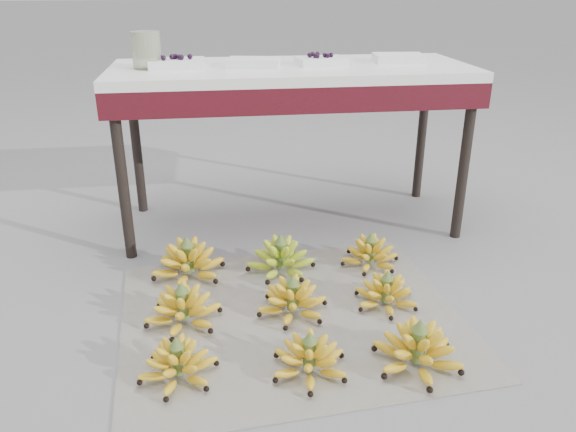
{
  "coord_description": "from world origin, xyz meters",
  "views": [
    {
      "loc": [
        -0.36,
        -1.69,
        1.19
      ],
      "look_at": [
        -0.08,
        0.33,
        0.31
      ],
      "focal_mm": 35.0,
      "sensor_mm": 36.0,
      "label": 1
    }
  ],
  "objects": [
    {
      "name": "glass_jar",
      "position": [
        -0.63,
        0.94,
        0.88
      ],
      "size": [
        0.13,
        0.13,
        0.16
      ],
      "primitive_type": "cylinder",
      "rotation": [
        0.0,
        0.0,
        -0.05
      ],
      "color": "beige",
      "rests_on": "vendor_table"
    },
    {
      "name": "bunch_back_left",
      "position": [
        -0.49,
        0.44,
        0.07
      ],
      "size": [
        0.32,
        0.32,
        0.19
      ],
      "rotation": [
        0.0,
        0.0,
        -0.03
      ],
      "color": "yellow",
      "rests_on": "newspaper_mat"
    },
    {
      "name": "tray_far_right",
      "position": [
        0.55,
        0.98,
        0.82
      ],
      "size": [
        0.25,
        0.19,
        0.04
      ],
      "color": "white",
      "rests_on": "vendor_table"
    },
    {
      "name": "bunch_mid_left",
      "position": [
        -0.5,
        0.09,
        0.06
      ],
      "size": [
        0.32,
        0.32,
        0.17
      ],
      "rotation": [
        0.0,
        0.0,
        0.15
      ],
      "color": "yellow",
      "rests_on": "newspaper_mat"
    },
    {
      "name": "bunch_front_left",
      "position": [
        -0.5,
        -0.22,
        0.06
      ],
      "size": [
        0.26,
        0.26,
        0.15
      ],
      "rotation": [
        0.0,
        0.0,
        0.04
      ],
      "color": "yellow",
      "rests_on": "newspaper_mat"
    },
    {
      "name": "tray_far_left",
      "position": [
        -0.5,
        0.94,
        0.82
      ],
      "size": [
        0.25,
        0.18,
        0.06
      ],
      "color": "white",
      "rests_on": "vendor_table"
    },
    {
      "name": "bunch_back_center",
      "position": [
        -0.09,
        0.43,
        0.07
      ],
      "size": [
        0.38,
        0.38,
        0.18
      ],
      "rotation": [
        0.0,
        0.0,
        -0.38
      ],
      "color": "#89B322",
      "rests_on": "newspaper_mat"
    },
    {
      "name": "bunch_front_right",
      "position": [
        0.27,
        -0.26,
        0.07
      ],
      "size": [
        0.32,
        0.32,
        0.18
      ],
      "rotation": [
        0.0,
        0.0,
        0.09
      ],
      "color": "yellow",
      "rests_on": "newspaper_mat"
    },
    {
      "name": "bunch_front_center",
      "position": [
        -0.09,
        -0.25,
        0.06
      ],
      "size": [
        0.28,
        0.28,
        0.16
      ],
      "rotation": [
        0.0,
        0.0,
        0.1
      ],
      "color": "yellow",
      "rests_on": "newspaper_mat"
    },
    {
      "name": "bunch_mid_right",
      "position": [
        0.27,
        0.11,
        0.06
      ],
      "size": [
        0.25,
        0.25,
        0.15
      ],
      "rotation": [
        0.0,
        0.0,
        0.01
      ],
      "color": "yellow",
      "rests_on": "newspaper_mat"
    },
    {
      "name": "tray_left",
      "position": [
        -0.15,
        0.93,
        0.82
      ],
      "size": [
        0.26,
        0.21,
        0.04
      ],
      "color": "white",
      "rests_on": "vendor_table"
    },
    {
      "name": "bunch_back_right",
      "position": [
        0.3,
        0.43,
        0.06
      ],
      "size": [
        0.33,
        0.33,
        0.16
      ],
      "rotation": [
        0.0,
        0.0,
        -0.37
      ],
      "color": "yellow",
      "rests_on": "newspaper_mat"
    },
    {
      "name": "bunch_mid_center",
      "position": [
        -0.09,
        0.1,
        0.06
      ],
      "size": [
        0.28,
        0.28,
        0.16
      ],
      "rotation": [
        0.0,
        0.0,
        0.06
      ],
      "color": "yellow",
      "rests_on": "newspaper_mat"
    },
    {
      "name": "ground",
      "position": [
        0.0,
        0.0,
        0.0
      ],
      "size": [
        60.0,
        60.0,
        0.0
      ],
      "primitive_type": "plane",
      "color": "gray",
      "rests_on": "ground"
    },
    {
      "name": "vendor_table",
      "position": [
        0.03,
        0.95,
        0.71
      ],
      "size": [
        1.67,
        0.67,
        0.8
      ],
      "color": "black",
      "rests_on": "ground"
    },
    {
      "name": "tray_right",
      "position": [
        0.16,
        0.94,
        0.82
      ],
      "size": [
        0.24,
        0.18,
        0.06
      ],
      "color": "white",
      "rests_on": "vendor_table"
    },
    {
      "name": "newspaper_mat",
      "position": [
        -0.1,
        0.08,
        0.0
      ],
      "size": [
        1.33,
        1.15,
        0.01
      ],
      "primitive_type": "cube",
      "rotation": [
        0.0,
        0.0,
        0.08
      ],
      "color": "beige",
      "rests_on": "ground"
    }
  ]
}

